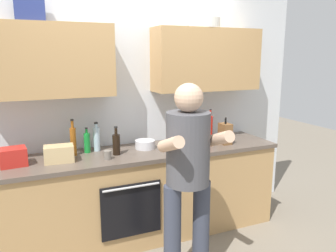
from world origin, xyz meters
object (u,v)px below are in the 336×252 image
Objects in this scene: cup_ceramic at (185,142)px; mixing_bowl at (145,144)px; potted_herb at (198,130)px; bottle_syrup at (73,141)px; bottle_water at (97,139)px; knife_block at (225,134)px; bottle_hotsauce at (210,128)px; person_standing at (188,169)px; grocery_bag_bread at (59,154)px; bottle_soy at (116,144)px; bottle_soda at (87,142)px; cup_stoneware at (107,155)px; grocery_bag_crisps at (13,157)px; bottle_wine at (198,135)px.

mixing_bowl is at bearing 164.64° from cup_ceramic.
mixing_bowl is 0.76× the size of potted_herb.
bottle_water is (0.23, 0.07, -0.02)m from bottle_syrup.
knife_block reaches higher than cup_ceramic.
knife_block is at bearing -62.82° from bottle_hotsauce.
knife_block reaches higher than potted_herb.
bottle_water is 1.09× the size of potted_herb.
bottle_syrup is (-0.74, 0.91, 0.09)m from person_standing.
bottle_hotsauce is 1.60m from grocery_bag_bread.
person_standing is 6.19× the size of potted_herb.
bottle_soy is at bearing 176.60° from knife_block.
bottle_syrup is 1.10m from cup_ceramic.
mixing_bowl is (0.32, 0.10, -0.06)m from bottle_soy.
bottle_soy is at bearing -163.25° from mixing_bowl.
cup_stoneware is (0.13, -0.29, -0.06)m from bottle_soda.
bottle_soy is at bearing 43.71° from cup_stoneware.
bottle_water is (-0.14, 0.21, 0.02)m from bottle_soy.
bottle_syrup is at bearing -163.20° from bottle_water.
bottle_syrup is 1.73× the size of mixing_bowl.
mixing_bowl is (0.46, -0.11, -0.08)m from bottle_water.
knife_block is (1.53, -0.20, -0.03)m from bottle_syrup.
grocery_bag_bread is (-0.89, 0.76, 0.02)m from person_standing.
person_standing is 7.56× the size of grocery_bag_crisps.
bottle_soy is (-0.37, 0.77, 0.05)m from person_standing.
bottle_soda is at bearing 34.50° from grocery_bag_bread.
bottle_wine is at bearing -8.70° from bottle_soy.
potted_herb is (0.59, -0.03, 0.10)m from mixing_bowl.
bottle_soy reaches higher than grocery_bag_bread.
person_standing is 1.13m from bottle_soda.
potted_herb reaches higher than bottle_soda.
person_standing reaches higher than cup_ceramic.
grocery_bag_crisps is (-1.21, -0.06, 0.04)m from mixing_bowl.
bottle_water is at bearing 12.95° from grocery_bag_crisps.
bottle_syrup reaches higher than potted_herb.
person_standing reaches higher than grocery_bag_crisps.
cup_stoneware is at bearing -42.75° from bottle_syrup.
bottle_syrup is 1.61× the size of grocery_bag_crisps.
bottle_syrup is at bearing 178.56° from bottle_hotsauce.
bottle_syrup is at bearing 176.76° from potted_herb.
knife_block is at bearing -7.24° from cup_ceramic.
person_standing reaches higher than knife_block.
potted_herb is at bearing -3.24° from bottle_syrup.
grocery_bag_crisps is (-2.05, 0.10, -0.03)m from knife_block.
knife_block is (0.79, 0.70, 0.05)m from person_standing.
person_standing reaches higher than bottle_soy.
mixing_bowl is at bearing 176.77° from potted_herb.
bottle_wine is at bearing -12.36° from bottle_syrup.
person_standing is at bearing -62.40° from bottle_water.
bottle_water is at bearing 175.00° from bottle_hotsauce.
bottle_wine is 0.93m from cup_stoneware.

